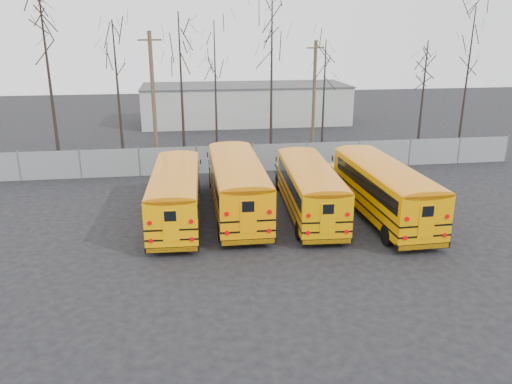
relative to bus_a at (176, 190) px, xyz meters
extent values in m
plane|color=black|center=(5.39, -2.87, -1.73)|extent=(120.00, 120.00, 0.00)
cube|color=gray|center=(5.39, 9.13, -0.73)|extent=(40.00, 0.04, 2.00)
cube|color=#B0B0AB|center=(7.39, 29.13, 0.27)|extent=(22.00, 8.00, 4.00)
cylinder|color=black|center=(-1.22, -3.30, -1.26)|extent=(0.31, 0.97, 0.95)
cylinder|color=black|center=(0.93, -3.40, -1.26)|extent=(0.31, 0.97, 0.95)
cylinder|color=black|center=(-0.88, 4.71, -1.26)|extent=(0.31, 0.97, 0.95)
cylinder|color=black|center=(1.28, 4.62, -1.26)|extent=(0.31, 0.97, 0.95)
cube|color=#F89D00|center=(-0.01, -0.25, -0.13)|extent=(2.76, 8.97, 2.24)
cube|color=#F89D00|center=(0.21, 5.00, -0.78)|extent=(2.22, 1.71, 0.95)
cube|color=black|center=(-0.02, -0.44, 0.37)|extent=(2.76, 8.02, 0.67)
cube|color=black|center=(0.02, 0.56, -0.83)|extent=(2.86, 10.62, 0.09)
cube|color=black|center=(0.02, 0.56, -0.35)|extent=(2.86, 10.62, 0.09)
cube|color=black|center=(-0.20, -4.59, -1.30)|extent=(2.45, 0.31, 0.27)
cube|color=black|center=(0.25, 5.76, -1.30)|extent=(2.30, 0.29, 0.25)
cube|color=#F89D00|center=(-0.20, -4.69, -0.16)|extent=(0.72, 0.07, 1.48)
cylinder|color=#B20505|center=(-1.11, -4.67, -0.83)|extent=(0.21, 0.05, 0.21)
cylinder|color=#B20505|center=(0.71, -4.74, -0.83)|extent=(0.21, 0.05, 0.21)
cylinder|color=#B20505|center=(-1.11, -4.67, 0.03)|extent=(0.21, 0.05, 0.21)
cylinder|color=#B20505|center=(0.71, -4.74, 0.03)|extent=(0.21, 0.05, 0.21)
cylinder|color=black|center=(2.15, -2.95, -1.22)|extent=(0.30, 1.04, 1.03)
cylinder|color=black|center=(4.48, -2.97, -1.22)|extent=(0.30, 1.04, 1.03)
cylinder|color=black|center=(2.23, 5.73, -1.22)|extent=(0.30, 1.04, 1.03)
cylinder|color=black|center=(4.56, 5.71, -1.22)|extent=(0.30, 1.04, 1.03)
cube|color=orange|center=(3.34, 0.39, 0.00)|extent=(2.67, 9.63, 2.43)
cube|color=orange|center=(3.40, 6.08, -0.70)|extent=(2.34, 1.78, 1.03)
cube|color=black|center=(3.34, 0.19, 0.54)|extent=(2.70, 8.60, 0.72)
cube|color=black|center=(3.35, 1.27, -0.75)|extent=(2.72, 11.41, 0.09)
cube|color=black|center=(3.35, 1.27, -0.24)|extent=(2.72, 11.41, 0.09)
cube|color=black|center=(3.30, -4.31, -1.27)|extent=(2.65, 0.25, 0.29)
cube|color=black|center=(3.40, 6.90, -1.27)|extent=(2.48, 0.23, 0.27)
cube|color=orange|center=(3.30, -4.42, -0.03)|extent=(0.78, 0.05, 1.60)
cylinder|color=#B20505|center=(2.32, -4.42, -0.75)|extent=(0.23, 0.04, 0.23)
cylinder|color=#B20505|center=(4.28, -4.44, -0.75)|extent=(0.23, 0.04, 0.23)
cylinder|color=#B20505|center=(2.32, -4.42, 0.18)|extent=(0.23, 0.04, 0.23)
cylinder|color=#B20505|center=(4.28, -4.44, 0.18)|extent=(0.23, 0.04, 0.23)
cylinder|color=black|center=(5.95, -3.42, -1.26)|extent=(0.33, 0.97, 0.96)
cylinder|color=black|center=(8.10, -3.56, -1.26)|extent=(0.33, 0.97, 0.96)
cylinder|color=black|center=(6.44, 4.59, -1.26)|extent=(0.33, 0.97, 0.96)
cylinder|color=black|center=(8.60, 4.45, -1.26)|extent=(0.33, 0.97, 0.96)
cube|color=#DD9300|center=(7.22, -0.39, -0.13)|extent=(2.93, 9.02, 2.25)
cube|color=#DD9300|center=(7.54, 4.85, -0.78)|extent=(2.25, 1.75, 0.96)
cube|color=black|center=(7.21, -0.58, 0.37)|extent=(2.91, 8.06, 0.67)
cube|color=black|center=(7.27, 0.42, -0.83)|extent=(3.06, 10.66, 0.09)
cube|color=black|center=(7.27, 0.42, -0.35)|extent=(3.06, 10.66, 0.09)
cube|color=black|center=(6.95, -4.73, -1.30)|extent=(2.45, 0.36, 0.27)
cube|color=black|center=(7.59, 5.62, -1.30)|extent=(2.30, 0.33, 0.25)
cube|color=#DD9300|center=(6.94, -4.84, -0.16)|extent=(0.72, 0.08, 1.48)
cylinder|color=#B20505|center=(6.04, -4.79, -0.83)|extent=(0.21, 0.05, 0.21)
cylinder|color=#B20505|center=(7.85, -4.90, -0.83)|extent=(0.21, 0.05, 0.21)
cylinder|color=#B20505|center=(6.04, -4.79, 0.03)|extent=(0.21, 0.05, 0.21)
cylinder|color=#B20505|center=(7.85, -4.90, 0.03)|extent=(0.21, 0.05, 0.21)
cylinder|color=black|center=(9.97, -4.68, -1.23)|extent=(0.30, 1.02, 1.01)
cylinder|color=black|center=(12.26, -4.63, -1.23)|extent=(0.30, 1.02, 1.01)
cylinder|color=black|center=(9.80, 3.82, -1.23)|extent=(0.30, 1.02, 1.01)
cylinder|color=black|center=(12.09, 3.87, -1.23)|extent=(0.30, 1.02, 1.01)
cube|color=orange|center=(11.05, -1.37, -0.04)|extent=(2.71, 9.46, 2.38)
cube|color=orange|center=(10.94, 4.20, -0.72)|extent=(2.31, 1.76, 1.01)
cube|color=black|center=(11.05, -1.57, 0.49)|extent=(2.73, 8.45, 0.71)
cube|color=black|center=(11.03, -0.51, -0.77)|extent=(2.78, 11.20, 0.09)
cube|color=black|center=(11.03, -0.51, -0.27)|extent=(2.78, 11.20, 0.09)
cube|color=black|center=(11.14, -5.97, -1.28)|extent=(2.59, 0.27, 0.28)
cube|color=black|center=(10.92, 5.01, -1.28)|extent=(2.43, 0.25, 0.26)
cube|color=orange|center=(11.14, -6.08, -0.06)|extent=(0.76, 0.06, 1.57)
cylinder|color=#B20505|center=(10.18, -6.11, -0.77)|extent=(0.22, 0.04, 0.22)
cylinder|color=#B20505|center=(12.10, -6.07, -0.77)|extent=(0.22, 0.04, 0.22)
cylinder|color=#B20505|center=(10.18, -6.11, 0.14)|extent=(0.22, 0.04, 0.22)
cylinder|color=#B20505|center=(12.10, -6.07, 0.14)|extent=(0.22, 0.04, 0.22)
cylinder|color=brown|center=(-1.61, 13.29, 3.14)|extent=(0.30, 0.30, 9.76)
cube|color=brown|center=(-1.61, 13.29, 7.37)|extent=(1.73, 0.46, 0.13)
cylinder|color=#4E3F2C|center=(11.67, 16.16, 2.76)|extent=(0.28, 0.28, 8.98)
cube|color=#4E3F2C|center=(11.67, 16.16, 6.65)|extent=(1.56, 0.60, 0.12)
cone|color=black|center=(-8.31, 10.70, 4.76)|extent=(0.26, 0.26, 12.98)
cone|color=black|center=(-4.13, 12.98, 3.53)|extent=(0.26, 0.26, 10.53)
cone|color=black|center=(0.54, 13.27, 3.81)|extent=(0.26, 0.26, 11.09)
cone|color=black|center=(3.22, 14.76, 3.52)|extent=(0.26, 0.26, 10.50)
cone|color=black|center=(7.00, 10.67, 4.50)|extent=(0.26, 0.26, 12.47)
cone|color=black|center=(11.40, 12.23, 2.83)|extent=(0.26, 0.26, 9.13)
cone|color=black|center=(19.87, 12.93, 2.78)|extent=(0.26, 0.26, 9.03)
cone|color=black|center=(22.54, 11.26, 4.02)|extent=(0.26, 0.26, 11.50)
camera|label=1|loc=(0.57, -25.51, 8.16)|focal=35.00mm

